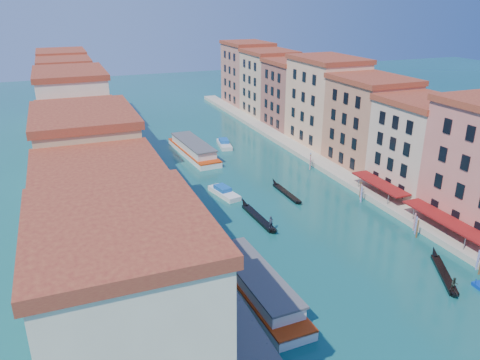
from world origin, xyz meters
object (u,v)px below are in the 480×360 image
object	(u,v)px
vaporetto_stop	(231,344)
vaporetto_far	(193,149)
gondola_right	(445,274)
vaporetto_near	(256,283)
gondola_fore	(258,217)

from	to	relation	value
vaporetto_stop	vaporetto_far	bearing A→B (deg)	77.00
vaporetto_stop	gondola_right	world-z (taller)	vaporetto_stop
vaporetto_far	vaporetto_stop	bearing A→B (deg)	-107.01
gondola_right	vaporetto_near	bearing A→B (deg)	-164.44
vaporetto_stop	gondola_right	bearing A→B (deg)	5.99
gondola_fore	gondola_right	world-z (taller)	gondola_fore
vaporetto_near	gondola_fore	distance (m)	20.32
vaporetto_far	gondola_right	size ratio (longest dim) A/B	2.01
gondola_fore	gondola_right	bearing A→B (deg)	-59.45
vaporetto_stop	gondola_fore	bearing A→B (deg)	61.22
vaporetto_near	vaporetto_far	world-z (taller)	vaporetto_far
vaporetto_far	gondola_right	world-z (taller)	vaporetto_far
vaporetto_far	gondola_fore	distance (m)	35.96
gondola_right	gondola_fore	bearing A→B (deg)	151.64
vaporetto_near	vaporetto_far	bearing A→B (deg)	79.36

